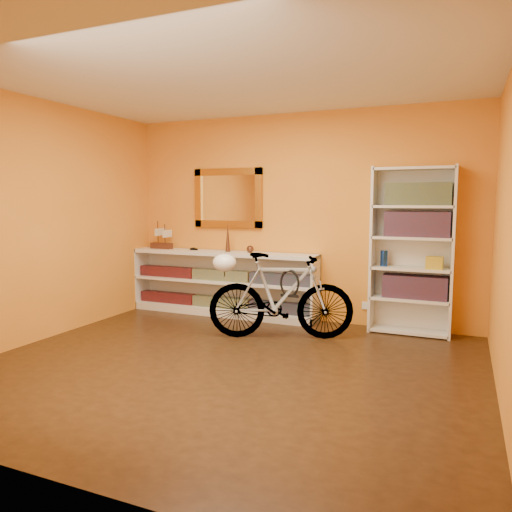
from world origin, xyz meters
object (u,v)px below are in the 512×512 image
at_px(console_unit, 222,283).
at_px(bicycle, 281,296).
at_px(bookcase, 412,251).
at_px(helmet, 224,263).

bearing_deg(console_unit, bicycle, -34.02).
bearing_deg(bookcase, bicycle, -148.92).
bearing_deg(bookcase, console_unit, -179.40).
relative_size(console_unit, bookcase, 1.37).
height_order(bookcase, helmet, bookcase).
bearing_deg(bicycle, helmet, 90.00).
distance_m(bookcase, helmet, 2.11).
height_order(bookcase, bicycle, bookcase).
bearing_deg(console_unit, bookcase, 0.60).
bearing_deg(console_unit, helmet, -61.27).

